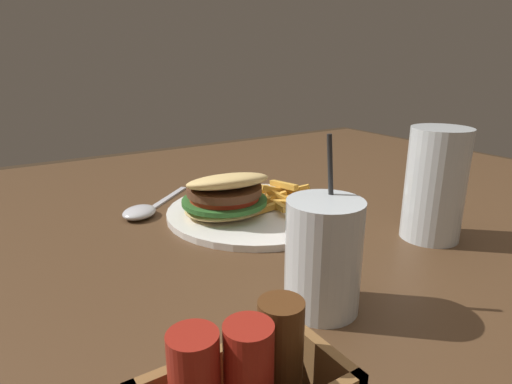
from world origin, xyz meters
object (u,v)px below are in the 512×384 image
Objects in this scene: juice_glass at (323,260)px; beer_glass at (435,188)px; meal_plate_near at (243,202)px; spoon at (142,211)px.

beer_glass is at bearing -168.02° from juice_glass.
meal_plate_near is 0.16m from spoon.
beer_glass is 0.94× the size of spoon.
spoon is (0.13, -0.10, -0.02)m from meal_plate_near.
spoon is at bearing -79.49° from juice_glass.
juice_glass is 0.36m from spoon.
juice_glass is (0.25, 0.05, -0.02)m from beer_glass.
meal_plate_near is 1.83× the size of beer_glass.
juice_glass is at bearing 75.79° from meal_plate_near.
beer_glass reaches higher than meal_plate_near.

